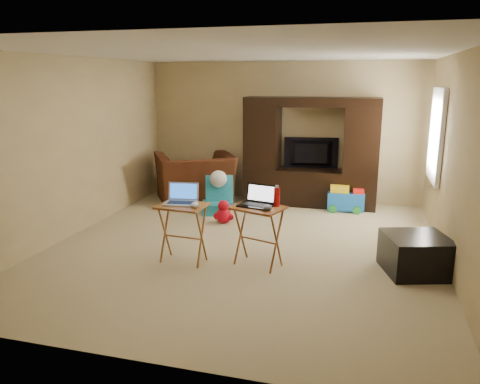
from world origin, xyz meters
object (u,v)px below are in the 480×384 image
(entertainment_center, at_px, (310,152))
(child_rocker, at_px, (216,195))
(tray_table_right, at_px, (258,236))
(television, at_px, (311,153))
(recliner, at_px, (195,178))
(laptop_left, at_px, (180,194))
(laptop_right, at_px, (256,196))
(plush_toy, at_px, (224,212))
(water_bottle, at_px, (277,197))
(mouse_right, at_px, (267,208))
(tray_table_left, at_px, (183,234))
(push_toy, at_px, (346,198))
(ottoman, at_px, (416,254))
(mouse_left, at_px, (195,205))

(entertainment_center, relative_size, child_rocker, 3.72)
(child_rocker, bearing_deg, tray_table_right, -77.06)
(television, height_order, recliner, television)
(laptop_left, distance_m, laptop_right, 0.91)
(plush_toy, height_order, water_bottle, water_bottle)
(entertainment_center, distance_m, child_rocker, 1.84)
(tray_table_right, height_order, mouse_right, mouse_right)
(recliner, bearing_deg, child_rocker, 100.90)
(tray_table_left, bearing_deg, laptop_right, 14.48)
(push_toy, distance_m, water_bottle, 2.81)
(push_toy, relative_size, tray_table_left, 0.85)
(push_toy, height_order, ottoman, push_toy)
(ottoman, bearing_deg, push_toy, 110.38)
(television, distance_m, laptop_right, 3.09)
(push_toy, distance_m, mouse_left, 3.39)
(child_rocker, height_order, laptop_right, laptop_right)
(child_rocker, bearing_deg, plush_toy, -78.12)
(plush_toy, distance_m, ottoman, 2.98)
(recliner, relative_size, plush_toy, 3.59)
(tray_table_left, relative_size, mouse_left, 4.92)
(entertainment_center, relative_size, laptop_left, 6.11)
(mouse_right, bearing_deg, mouse_left, -174.73)
(entertainment_center, relative_size, laptop_right, 6.06)
(plush_toy, distance_m, mouse_left, 1.81)
(tray_table_right, relative_size, laptop_right, 1.91)
(television, bearing_deg, entertainment_center, 81.25)
(push_toy, xyz_separation_m, laptop_right, (-0.92, -2.72, 0.62))
(television, height_order, mouse_left, television)
(tray_table_left, bearing_deg, entertainment_center, 74.84)
(entertainment_center, distance_m, water_bottle, 2.92)
(laptop_left, xyz_separation_m, mouse_left, (0.22, -0.10, -0.09))
(push_toy, xyz_separation_m, tray_table_right, (-0.88, -2.74, 0.13))
(television, height_order, push_toy, television)
(mouse_left, bearing_deg, plush_toy, 96.21)
(recliner, bearing_deg, entertainment_center, 156.24)
(ottoman, bearing_deg, tray_table_left, -171.58)
(child_rocker, distance_m, push_toy, 2.20)
(child_rocker, bearing_deg, mouse_right, -75.90)
(television, distance_m, mouse_right, 3.22)
(water_bottle, bearing_deg, tray_table_left, -169.36)
(entertainment_center, relative_size, plush_toy, 6.21)
(tray_table_right, xyz_separation_m, mouse_left, (-0.72, -0.20, 0.39))
(mouse_left, bearing_deg, laptop_right, 17.84)
(television, height_order, laptop_right, television)
(child_rocker, distance_m, laptop_right, 2.38)
(child_rocker, bearing_deg, television, 19.38)
(television, xyz_separation_m, ottoman, (1.57, -2.83, -0.68))
(ottoman, bearing_deg, entertainment_center, 119.95)
(entertainment_center, height_order, ottoman, entertainment_center)
(ottoman, relative_size, tray_table_right, 0.94)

